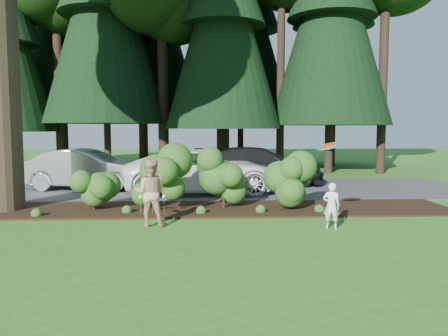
# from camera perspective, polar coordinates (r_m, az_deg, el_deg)

# --- Properties ---
(ground) EXTENTS (80.00, 80.00, 0.00)m
(ground) POSITION_cam_1_polar(r_m,az_deg,el_deg) (9.22, -9.18, -9.20)
(ground) COLOR #2E5D1A
(ground) RESTS_ON ground
(mulch_bed) EXTENTS (16.00, 2.50, 0.05)m
(mulch_bed) POSITION_cam_1_polar(r_m,az_deg,el_deg) (12.38, -7.48, -5.36)
(mulch_bed) COLOR black
(mulch_bed) RESTS_ON ground
(driveway) EXTENTS (22.00, 6.00, 0.03)m
(driveway) POSITION_cam_1_polar(r_m,az_deg,el_deg) (16.56, -6.26, -2.71)
(driveway) COLOR #38383A
(driveway) RESTS_ON ground
(shrub_row) EXTENTS (6.53, 1.60, 1.61)m
(shrub_row) POSITION_cam_1_polar(r_m,az_deg,el_deg) (12.11, -3.93, -1.81)
(shrub_row) COLOR #1D4C17
(shrub_row) RESTS_ON ground
(lily_cluster) EXTENTS (0.69, 0.09, 0.57)m
(lily_cluster) POSITION_cam_1_polar(r_m,az_deg,el_deg) (11.49, -9.35, -3.82)
(lily_cluster) COLOR #1D4C17
(lily_cluster) RESTS_ON ground
(car_silver_wagon) EXTENTS (4.71, 2.16, 1.50)m
(car_silver_wagon) POSITION_cam_1_polar(r_m,az_deg,el_deg) (16.92, -17.52, -0.15)
(car_silver_wagon) COLOR #B3B3B8
(car_silver_wagon) RESTS_ON driveway
(car_white_suv) EXTENTS (5.63, 2.85, 1.53)m
(car_white_suv) POSITION_cam_1_polar(r_m,az_deg,el_deg) (15.27, -2.63, -0.41)
(car_white_suv) COLOR white
(car_white_suv) RESTS_ON driveway
(car_dark_suv) EXTENTS (5.28, 2.37, 1.50)m
(car_dark_suv) POSITION_cam_1_polar(r_m,az_deg,el_deg) (17.59, 4.54, 0.28)
(car_dark_suv) COLOR black
(car_dark_suv) RESTS_ON driveway
(child) EXTENTS (0.44, 0.35, 1.06)m
(child) POSITION_cam_1_polar(r_m,az_deg,el_deg) (10.24, 13.86, -4.82)
(child) COLOR white
(child) RESTS_ON ground
(adult) EXTENTS (0.80, 0.64, 1.57)m
(adult) POSITION_cam_1_polar(r_m,az_deg,el_deg) (10.35, -9.61, -3.18)
(adult) COLOR #B14017
(adult) RESTS_ON ground
(frisbee) EXTENTS (0.57, 0.57, 0.23)m
(frisbee) POSITION_cam_1_polar(r_m,az_deg,el_deg) (10.31, 13.51, 2.81)
(frisbee) COLOR teal
(frisbee) RESTS_ON ground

